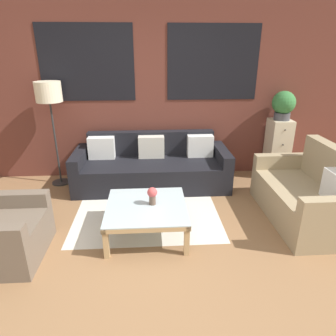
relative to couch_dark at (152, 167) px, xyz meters
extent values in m
plane|color=#8E6642|center=(0.02, -1.95, -0.28)|extent=(16.00, 16.00, 0.00)
cube|color=brown|center=(0.02, 0.49, 1.12)|extent=(8.40, 0.08, 2.80)
cube|color=black|center=(-0.93, 0.44, 1.52)|extent=(1.40, 0.01, 1.10)
cube|color=black|center=(0.97, 0.44, 1.52)|extent=(1.40, 0.01, 1.10)
cube|color=silver|center=(-0.08, -0.76, -0.28)|extent=(1.84, 1.74, 0.00)
cube|color=black|center=(0.00, -0.13, -0.08)|extent=(2.00, 0.72, 0.40)
cube|color=black|center=(0.00, 0.31, 0.11)|extent=(2.00, 0.16, 0.78)
cube|color=black|center=(-1.08, -0.05, 0.01)|extent=(0.16, 0.88, 0.58)
cube|color=black|center=(1.08, -0.05, 0.01)|extent=(0.16, 0.88, 0.58)
cube|color=white|center=(-0.77, 0.15, 0.29)|extent=(0.40, 0.16, 0.34)
cube|color=beige|center=(0.00, 0.15, 0.29)|extent=(0.40, 0.16, 0.34)
cube|color=white|center=(0.77, 0.15, 0.29)|extent=(0.40, 0.16, 0.34)
cube|color=tan|center=(1.77, -1.14, -0.07)|extent=(0.64, 1.19, 0.42)
cube|color=tan|center=(2.17, -1.14, 0.18)|extent=(0.16, 1.19, 0.92)
cube|color=tan|center=(1.85, -0.48, 0.03)|extent=(0.80, 0.14, 0.62)
cube|color=tan|center=(1.85, -1.81, 0.03)|extent=(0.80, 0.14, 0.62)
cube|color=#6B5B4C|center=(-1.46, -1.68, -0.08)|extent=(0.64, 0.54, 0.40)
cube|color=#6B5B4C|center=(-1.54, -1.34, 0.00)|extent=(0.80, 0.14, 0.56)
cube|color=silver|center=(-0.08, -1.37, 0.08)|extent=(0.89, 0.89, 0.01)
cube|color=tan|center=(-0.08, -1.79, 0.05)|extent=(0.89, 0.05, 0.05)
cube|color=tan|center=(-0.08, -0.94, 0.05)|extent=(0.89, 0.05, 0.05)
cube|color=tan|center=(-0.50, -1.37, 0.05)|extent=(0.05, 0.89, 0.05)
cube|color=tan|center=(0.34, -1.37, 0.05)|extent=(0.05, 0.89, 0.05)
cube|color=tan|center=(-0.49, -1.78, -0.11)|extent=(0.05, 0.05, 0.35)
cube|color=tan|center=(0.33, -1.78, -0.11)|extent=(0.06, 0.05, 0.35)
cube|color=tan|center=(-0.49, -0.96, -0.11)|extent=(0.05, 0.06, 0.35)
cube|color=tan|center=(0.33, -0.96, -0.11)|extent=(0.06, 0.06, 0.35)
cylinder|color=#2D2D2D|center=(-1.45, 0.14, -0.27)|extent=(0.28, 0.28, 0.02)
cylinder|color=#2D2D2D|center=(-1.45, 0.14, 0.37)|extent=(0.03, 0.03, 1.26)
cylinder|color=beige|center=(-1.45, 0.14, 1.15)|extent=(0.37, 0.37, 0.29)
cube|color=beige|center=(2.07, 0.23, 0.19)|extent=(0.33, 0.36, 0.95)
sphere|color=#38332D|center=(2.07, 0.04, 0.55)|extent=(0.02, 0.02, 0.02)
sphere|color=#38332D|center=(2.07, 0.04, 0.31)|extent=(0.02, 0.02, 0.02)
sphere|color=#38332D|center=(2.07, 0.04, 0.08)|extent=(0.02, 0.02, 0.02)
sphere|color=#38332D|center=(2.07, 0.04, -0.16)|extent=(0.02, 0.02, 0.02)
cylinder|color=#47474C|center=(2.07, 0.23, 0.73)|extent=(0.24, 0.24, 0.12)
sphere|color=#387A3D|center=(2.07, 0.23, 0.94)|extent=(0.36, 0.36, 0.36)
cylinder|color=brown|center=(-0.01, -1.34, 0.14)|extent=(0.07, 0.07, 0.11)
sphere|color=#CC4C4C|center=(-0.01, -1.34, 0.23)|extent=(0.11, 0.11, 0.11)
camera|label=1|loc=(-0.03, -4.33, 1.71)|focal=32.00mm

